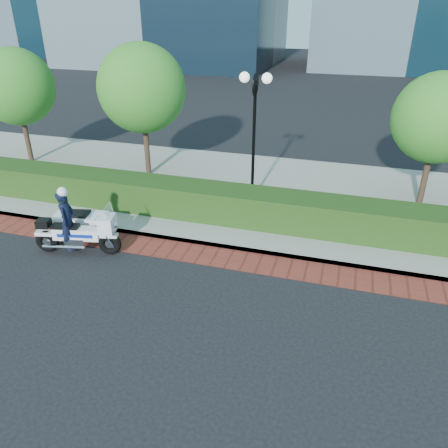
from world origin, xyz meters
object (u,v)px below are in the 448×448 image
(tree_b, at_px, (142,89))
(police_motorcycle, at_px, (78,225))
(lamppost, at_px, (254,119))
(tree_a, at_px, (16,87))
(tree_c, at_px, (438,118))

(tree_b, bearing_deg, police_motorcycle, -85.02)
(lamppost, xyz_separation_m, police_motorcycle, (-4.02, -4.25, -2.29))
(tree_a, height_order, police_motorcycle, tree_a)
(tree_a, distance_m, police_motorcycle, 8.55)
(lamppost, distance_m, tree_a, 10.09)
(tree_b, height_order, police_motorcycle, tree_b)
(lamppost, distance_m, tree_b, 4.71)
(lamppost, xyz_separation_m, tree_b, (-4.50, 1.30, 0.48))
(tree_a, xyz_separation_m, tree_b, (5.50, 0.00, 0.21))
(lamppost, height_order, police_motorcycle, lamppost)
(lamppost, xyz_separation_m, tree_a, (-10.00, 1.30, 0.26))
(tree_b, bearing_deg, tree_a, 180.00)
(tree_b, relative_size, police_motorcycle, 2.03)
(tree_b, relative_size, tree_c, 1.14)
(tree_a, relative_size, tree_b, 0.94)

